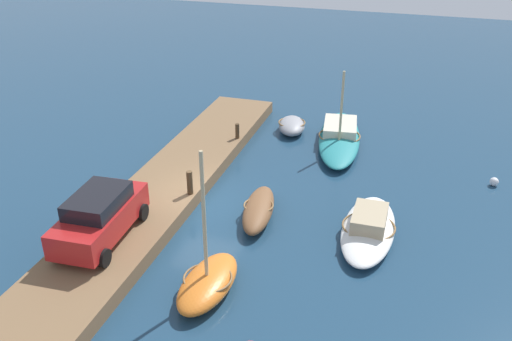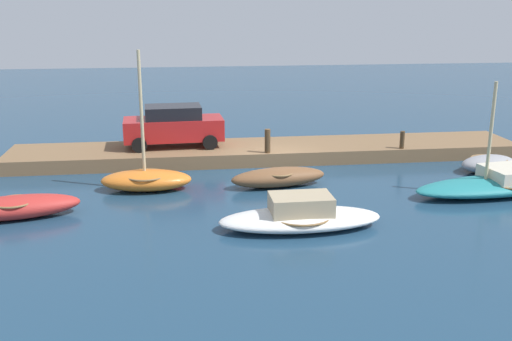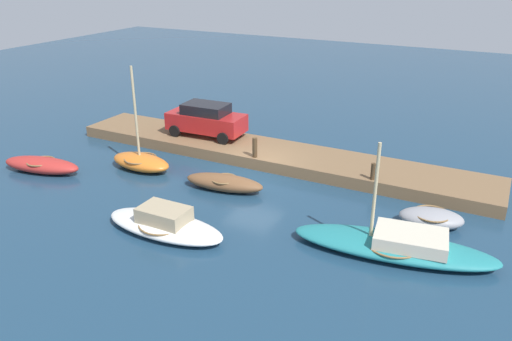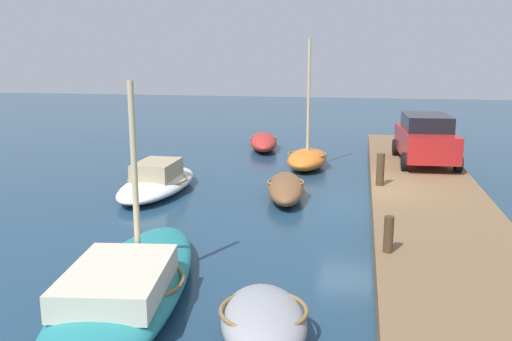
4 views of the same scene
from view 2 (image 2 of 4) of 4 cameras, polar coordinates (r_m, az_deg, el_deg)
name	(u,v)px [view 2 (image 2 of 4)]	position (r m, az deg, el deg)	size (l,w,h in m)	color
ground_plane	(274,169)	(24.95, 1.76, 0.12)	(84.00, 84.00, 0.00)	navy
dock_platform	(267,151)	(26.71, 1.10, 1.83)	(22.46, 3.28, 0.59)	brown
motorboat_white	(300,216)	(18.46, 4.26, -4.37)	(5.06, 2.03, 1.05)	white
sailboat_teal	(507,182)	(23.63, 22.79, -1.05)	(7.35, 3.02, 4.10)	teal
rowboat_brown	(278,177)	(22.54, 2.15, -0.63)	(3.79, 1.65, 0.72)	brown
rowboat_red	(15,207)	(20.71, -22.05, -3.26)	(4.25, 2.05, 0.74)	#B72D28
rowboat_orange	(146,179)	(22.45, -10.42, -0.79)	(3.39, 1.70, 5.13)	orange
dinghy_grey	(488,163)	(26.25, 21.29, 0.63)	(2.70, 1.92, 0.69)	#939399
mooring_post_west	(402,140)	(26.70, 13.77, 2.85)	(0.20, 0.20, 0.76)	#47331E
mooring_post_mid_west	(268,141)	(25.16, 1.11, 2.83)	(0.24, 0.24, 1.01)	#47331E
parked_car	(174,126)	(26.48, -7.87, 4.27)	(4.37, 2.18, 1.80)	#B21E1E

